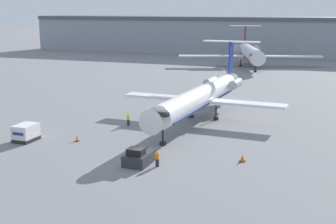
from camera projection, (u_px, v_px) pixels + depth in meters
ground_plane at (136, 164)px, 48.80m from camera, size 600.00×600.00×0.00m
terminal_building at (280, 36)px, 157.45m from camera, size 180.00×16.80×12.92m
airplane_main at (202, 96)px, 67.12m from camera, size 24.31×33.51×10.46m
pushback_tug at (139, 157)px, 48.83m from camera, size 2.38×4.12×1.89m
luggage_cart at (26, 133)px, 57.04m from camera, size 2.16×3.04×2.07m
worker_near_tug at (157, 159)px, 47.86m from camera, size 0.40×0.24×1.62m
worker_by_wing at (128, 119)px, 64.48m from camera, size 0.40×0.24×1.71m
traffic_cone_left at (77, 138)px, 57.01m from camera, size 0.51×0.51×0.81m
traffic_cone_right at (242, 158)px, 49.54m from camera, size 0.70×0.70×0.71m
airplane_parked_far_left at (250, 53)px, 128.26m from camera, size 38.40×28.98×10.77m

